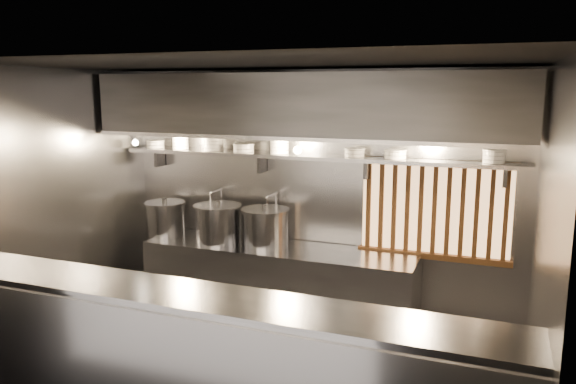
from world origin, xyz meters
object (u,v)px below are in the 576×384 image
Objects in this scene: heat_lamp at (134,137)px; stock_pot_left at (165,218)px; pendant_bulb at (298,150)px; stock_pot_mid at (218,223)px; stock_pot_right at (265,227)px.

heat_lamp is 0.58× the size of stock_pot_left.
stock_pot_mid is (-0.91, -0.11, -0.85)m from pendant_bulb.
pendant_bulb is 0.27× the size of stock_pot_mid.
pendant_bulb reaches higher than stock_pot_mid.
stock_pot_mid is 0.55m from stock_pot_right.
heat_lamp is 1.83m from pendant_bulb.
pendant_bulb is 0.34× the size of stock_pot_right.
heat_lamp reaches higher than stock_pot_right.
stock_pot_right is at bearing 12.19° from heat_lamp.
stock_pot_right is at bearing -173.81° from pendant_bulb.
stock_pot_mid is (0.74, -0.08, 0.02)m from stock_pot_left.
stock_pot_mid is at bearing -5.77° from stock_pot_left.
stock_pot_right is (0.55, 0.07, -0.01)m from stock_pot_mid.
stock_pot_left is at bearing -178.80° from pendant_bulb.
pendant_bulb is (1.80, 0.35, -0.11)m from heat_lamp.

